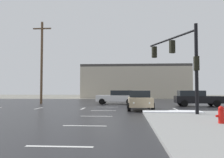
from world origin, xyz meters
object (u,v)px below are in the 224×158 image
object	(u,v)px
sedan_black	(196,98)
sedan_tan	(139,100)
sedan_white	(118,97)
utility_pole_far	(42,61)
traffic_signal_mast	(180,56)
fire_hydrant	(221,115)

from	to	relation	value
sedan_black	sedan_tan	bearing A→B (deg)	-141.69
sedan_tan	sedan_white	bearing A→B (deg)	-165.41
sedan_black	utility_pole_far	xyz separation A→B (m)	(-17.15, 3.24, 4.29)
traffic_signal_mast	sedan_tan	bearing A→B (deg)	19.16
utility_pole_far	traffic_signal_mast	bearing A→B (deg)	-37.55
traffic_signal_mast	utility_pole_far	xyz separation A→B (m)	(-14.02, 10.78, 1.10)
sedan_white	utility_pole_far	size ratio (longest dim) A/B	0.46
traffic_signal_mast	sedan_white	size ratio (longest dim) A/B	1.26
fire_hydrant	sedan_white	size ratio (longest dim) A/B	0.17
sedan_tan	sedan_black	world-z (taller)	same
sedan_tan	sedan_white	size ratio (longest dim) A/B	1.00
fire_hydrant	sedan_tan	world-z (taller)	sedan_tan
sedan_white	utility_pole_far	world-z (taller)	utility_pole_far
traffic_signal_mast	sedan_black	bearing A→B (deg)	-45.64
sedan_white	utility_pole_far	bearing A→B (deg)	0.68
sedan_white	sedan_black	world-z (taller)	same
fire_hydrant	sedan_black	bearing A→B (deg)	79.13
sedan_tan	sedan_black	bearing A→B (deg)	126.33
traffic_signal_mast	sedan_black	size ratio (longest dim) A/B	1.26
traffic_signal_mast	sedan_white	xyz separation A→B (m)	(-4.92, 10.68, -3.19)
fire_hydrant	sedan_tan	xyz separation A→B (m)	(-3.32, 8.77, 0.32)
traffic_signal_mast	sedan_tan	xyz separation A→B (m)	(-2.74, 3.02, -3.19)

